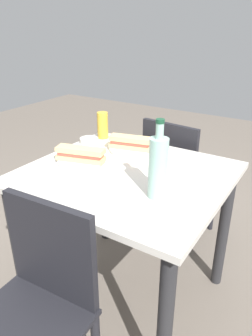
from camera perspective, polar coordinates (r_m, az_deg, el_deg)
The scene contains 13 objects.
ground_plane at distance 1.97m, azimuth 0.00°, elevation -21.40°, with size 8.00×8.00×0.00m, color #6B6056.
dining_table at distance 1.57m, azimuth 0.00°, elevation -5.10°, with size 0.93×0.85×0.77m.
chair_far at distance 2.13m, azimuth 8.83°, elevation -1.08°, with size 0.44×0.44×0.87m.
chair_near at distance 1.28m, azimuth -15.72°, elevation -22.44°, with size 0.42×0.42×0.87m.
plate_near at distance 1.75m, azimuth 0.83°, elevation 3.32°, with size 0.23×0.23×0.01m, color silver.
baguette_sandwich_near at distance 1.74m, azimuth 0.84°, elevation 4.59°, with size 0.24×0.12×0.07m.
knife_near at distance 1.80m, azimuth 1.01°, elevation 4.26°, with size 0.18×0.04×0.01m.
plate_far at distance 1.61m, azimuth -8.06°, elevation 1.11°, with size 0.23×0.23×0.01m, color silver.
baguette_sandwich_far at distance 1.60m, azimuth -8.15°, elevation 2.47°, with size 0.25×0.13×0.07m.
knife_far at distance 1.66m, azimuth -7.67°, elevation 2.22°, with size 0.18×0.02×0.01m.
water_bottle at distance 1.25m, azimuth 5.77°, elevation 0.23°, with size 0.08×0.08×0.32m.
beer_glass at distance 1.94m, azimuth -4.22°, elevation 7.66°, with size 0.07×0.07×0.16m, color gold.
olive_bowl at distance 1.88m, azimuth -6.63°, elevation 4.92°, with size 0.11×0.11×0.03m, color silver.
Camera 1 is at (0.73, -1.15, 1.42)m, focal length 33.97 mm.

